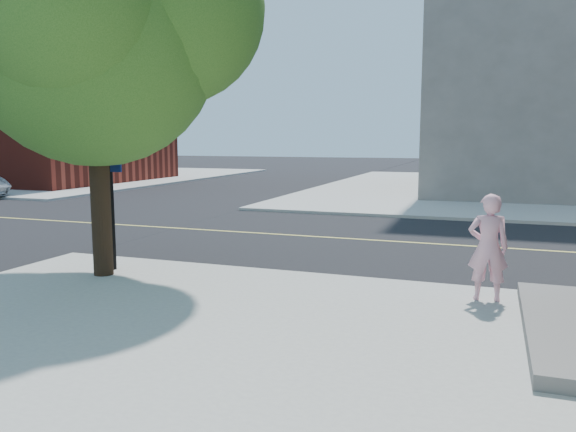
% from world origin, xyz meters
% --- Properties ---
extents(ground, '(140.00, 140.00, 0.00)m').
position_xyz_m(ground, '(0.00, 0.00, 0.00)').
color(ground, black).
rests_on(ground, ground).
extents(road_ew, '(140.00, 9.00, 0.01)m').
position_xyz_m(road_ew, '(0.00, 4.50, 0.01)').
color(road_ew, black).
rests_on(road_ew, ground).
extents(sidewalk_nw, '(26.00, 25.00, 0.12)m').
position_xyz_m(sidewalk_nw, '(-23.00, 21.50, 0.06)').
color(sidewalk_nw, '#A9A9A2').
rests_on(sidewalk_nw, ground).
extents(church, '(15.20, 12.00, 14.40)m').
position_xyz_m(church, '(-20.00, 18.00, 7.18)').
color(church, maroon).
rests_on(church, sidewalk_nw).
extents(man_on_phone, '(0.67, 0.48, 1.72)m').
position_xyz_m(man_on_phone, '(7.90, -0.84, 0.98)').
color(man_on_phone, '#F4ABBE').
rests_on(man_on_phone, sidewalk_se).
extents(street_tree, '(5.65, 5.14, 7.50)m').
position_xyz_m(street_tree, '(1.14, -1.48, 4.96)').
color(street_tree, black).
rests_on(street_tree, sidewalk_se).
extents(signal_pole, '(3.94, 0.45, 4.45)m').
position_xyz_m(signal_pole, '(-1.26, -1.07, 3.75)').
color(signal_pole, black).
rests_on(signal_pole, sidewalk_se).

